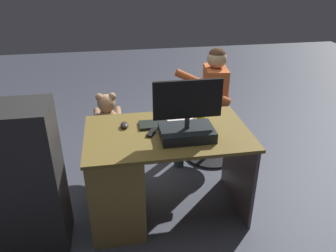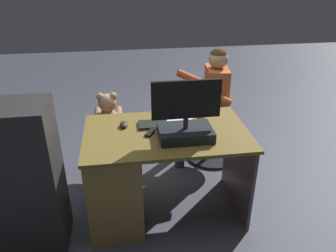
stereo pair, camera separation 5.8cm
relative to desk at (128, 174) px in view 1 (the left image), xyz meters
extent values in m
plane|color=#444855|center=(-0.31, -0.36, -0.40)|extent=(10.00, 10.00, 0.00)
cube|color=brown|center=(-0.31, 0.00, 0.33)|extent=(1.22, 0.74, 0.03)
cube|color=olive|center=(0.09, 0.00, -0.04)|extent=(0.39, 0.68, 0.72)
cube|color=#4F4245|center=(-0.90, 0.00, -0.04)|extent=(0.02, 0.67, 0.72)
cube|color=black|center=(-0.43, 0.11, 0.38)|extent=(0.38, 0.26, 0.08)
cylinder|color=#333338|center=(-0.43, 0.11, 0.46)|extent=(0.04, 0.04, 0.08)
cube|color=black|center=(-0.43, 0.11, 0.64)|extent=(0.48, 0.02, 0.27)
cube|color=black|center=(-0.43, 0.09, 0.64)|extent=(0.44, 0.00, 0.25)
cube|color=black|center=(-0.32, -0.11, 0.36)|extent=(0.42, 0.14, 0.02)
ellipsoid|color=#2E2623|center=(0.00, -0.13, 0.36)|extent=(0.06, 0.10, 0.04)
cylinder|color=yellow|center=(-0.61, -0.16, 0.39)|extent=(0.07, 0.07, 0.09)
cube|color=black|center=(-0.20, 0.00, 0.35)|extent=(0.11, 0.15, 0.02)
cube|color=silver|center=(-0.44, -0.01, 0.36)|extent=(0.24, 0.31, 0.02)
cylinder|color=black|center=(0.13, -0.63, -0.38)|extent=(0.46, 0.46, 0.03)
cylinder|color=gray|center=(0.13, -0.63, -0.18)|extent=(0.04, 0.04, 0.38)
cylinder|color=maroon|center=(0.13, -0.63, 0.04)|extent=(0.39, 0.39, 0.06)
ellipsoid|color=tan|center=(0.13, -0.63, 0.17)|extent=(0.19, 0.16, 0.20)
sphere|color=tan|center=(0.13, -0.63, 0.34)|extent=(0.16, 0.16, 0.16)
sphere|color=beige|center=(0.13, -0.70, 0.33)|extent=(0.06, 0.06, 0.06)
sphere|color=tan|center=(0.08, -0.63, 0.40)|extent=(0.07, 0.07, 0.07)
sphere|color=tan|center=(0.19, -0.63, 0.40)|extent=(0.07, 0.07, 0.07)
cylinder|color=tan|center=(0.04, -0.67, 0.21)|extent=(0.06, 0.15, 0.10)
cylinder|color=tan|center=(0.23, -0.67, 0.21)|extent=(0.06, 0.15, 0.10)
cylinder|color=tan|center=(0.08, -0.74, 0.10)|extent=(0.07, 0.12, 0.07)
cylinder|color=tan|center=(0.18, -0.74, 0.10)|extent=(0.07, 0.12, 0.07)
cylinder|color=black|center=(-0.91, -0.76, -0.38)|extent=(0.54, 0.54, 0.03)
cylinder|color=gray|center=(-0.91, -0.76, -0.18)|extent=(0.04, 0.04, 0.38)
cylinder|color=#31655E|center=(-0.91, -0.76, 0.04)|extent=(0.41, 0.41, 0.06)
cube|color=#CA6031|center=(-0.91, -0.76, 0.32)|extent=(0.24, 0.34, 0.50)
sphere|color=tan|center=(-0.91, -0.76, 0.66)|extent=(0.18, 0.18, 0.18)
sphere|color=#48301E|center=(-0.91, -0.76, 0.68)|extent=(0.17, 0.17, 0.17)
cylinder|color=#CA6031|center=(-0.79, -0.55, 0.40)|extent=(0.40, 0.12, 0.24)
cylinder|color=#CA6031|center=(-0.74, -0.94, 0.40)|extent=(0.40, 0.12, 0.24)
cylinder|color=#324146|center=(-0.73, -0.65, 0.09)|extent=(0.40, 0.16, 0.11)
cylinder|color=#324146|center=(-0.53, -0.63, -0.16)|extent=(0.10, 0.10, 0.47)
cylinder|color=#324146|center=(-0.70, -0.82, 0.09)|extent=(0.40, 0.16, 0.11)
cylinder|color=#324146|center=(-0.51, -0.80, -0.16)|extent=(0.10, 0.10, 0.47)
cube|color=#2B2A29|center=(0.67, 0.19, 0.15)|extent=(0.44, 0.36, 1.10)
camera|label=1|loc=(0.05, 2.15, 1.52)|focal=35.72mm
camera|label=2|loc=(-0.01, 2.16, 1.52)|focal=35.72mm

